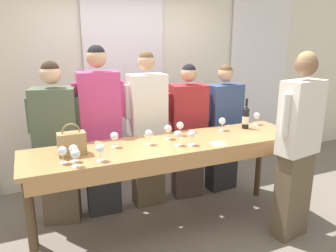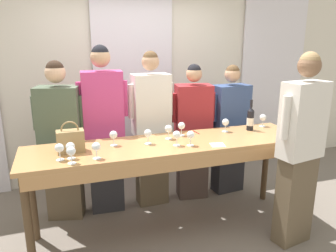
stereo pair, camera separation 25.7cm
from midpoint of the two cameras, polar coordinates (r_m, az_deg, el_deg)
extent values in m
plane|color=#70665B|center=(3.63, 2.49, -17.50)|extent=(18.00, 18.00, 0.00)
cube|color=silver|center=(4.61, -4.55, 8.15)|extent=(12.00, 0.06, 2.80)
cube|color=white|center=(4.55, -4.33, 7.36)|extent=(1.09, 0.03, 2.69)
cube|color=white|center=(5.55, 18.93, 8.00)|extent=(1.09, 0.03, 2.69)
cube|color=#B27F4C|center=(3.22, 2.68, -3.25)|extent=(2.80, 0.68, 0.04)
cube|color=#B27F4C|center=(2.97, 4.97, -6.60)|extent=(2.69, 0.03, 0.12)
cylinder|color=#4C3823|center=(2.99, -20.82, -16.03)|extent=(0.07, 0.07, 0.92)
cylinder|color=#4C3823|center=(3.86, 23.04, -8.96)|extent=(0.07, 0.07, 0.92)
cylinder|color=#4C3823|center=(3.46, -20.60, -11.56)|extent=(0.07, 0.07, 0.92)
cylinder|color=#4C3823|center=(4.23, 18.29, -6.36)|extent=(0.07, 0.07, 0.92)
cylinder|color=black|center=(3.76, 16.05, 0.90)|extent=(0.07, 0.07, 0.22)
cone|color=black|center=(3.73, 16.19, 2.83)|extent=(0.07, 0.07, 0.04)
cylinder|color=black|center=(3.72, 16.26, 3.77)|extent=(0.03, 0.03, 0.08)
cylinder|color=white|center=(3.76, 16.04, 0.74)|extent=(0.08, 0.08, 0.09)
cube|color=#997A4C|center=(3.01, -14.28, -2.62)|extent=(0.24, 0.13, 0.20)
torus|color=#997A4C|center=(2.98, -14.41, -0.66)|extent=(0.16, 0.01, 0.16)
cylinder|color=white|center=(3.65, 11.90, -0.96)|extent=(0.07, 0.07, 0.00)
cylinder|color=white|center=(3.64, 11.93, -0.39)|extent=(0.01, 0.01, 0.07)
sphere|color=white|center=(3.63, 11.99, 0.64)|extent=(0.08, 0.08, 0.08)
sphere|color=maroon|center=(3.63, 11.98, 0.50)|extent=(0.05, 0.05, 0.05)
cylinder|color=white|center=(2.87, -15.83, -5.72)|extent=(0.07, 0.07, 0.00)
cylinder|color=white|center=(2.86, -15.88, -5.02)|extent=(0.01, 0.01, 0.07)
sphere|color=white|center=(2.83, -15.98, -3.73)|extent=(0.08, 0.08, 0.08)
cylinder|color=white|center=(3.17, -1.17, -3.12)|extent=(0.07, 0.07, 0.00)
cylinder|color=white|center=(3.16, -1.18, -2.47)|extent=(0.01, 0.01, 0.07)
sphere|color=white|center=(3.14, -1.18, -1.29)|extent=(0.08, 0.08, 0.08)
cylinder|color=white|center=(2.77, -13.85, -6.35)|extent=(0.07, 0.07, 0.00)
cylinder|color=white|center=(2.76, -13.90, -5.62)|extent=(0.01, 0.01, 0.07)
sphere|color=white|center=(2.73, -13.99, -4.29)|extent=(0.08, 0.08, 0.08)
sphere|color=maroon|center=(2.74, -13.98, -4.48)|extent=(0.05, 0.05, 0.05)
cylinder|color=white|center=(3.45, 4.48, -1.65)|extent=(0.07, 0.07, 0.00)
cylinder|color=white|center=(3.44, 4.50, -1.05)|extent=(0.01, 0.01, 0.07)
sphere|color=white|center=(3.42, 4.52, 0.04)|extent=(0.08, 0.08, 0.08)
sphere|color=maroon|center=(3.42, 4.52, -0.11)|extent=(0.05, 0.05, 0.05)
cylinder|color=white|center=(2.88, -14.06, -5.52)|extent=(0.07, 0.07, 0.00)
cylinder|color=white|center=(2.87, -14.11, -4.82)|extent=(0.01, 0.01, 0.07)
sphere|color=white|center=(2.84, -14.20, -3.53)|extent=(0.08, 0.08, 0.08)
cylinder|color=white|center=(3.15, -7.11, -3.39)|extent=(0.07, 0.07, 0.00)
cylinder|color=white|center=(3.13, -7.13, -2.73)|extent=(0.01, 0.01, 0.07)
sphere|color=white|center=(3.11, -7.18, -1.55)|extent=(0.08, 0.08, 0.08)
cylinder|color=white|center=(3.13, 3.86, -3.41)|extent=(0.07, 0.07, 0.00)
cylinder|color=white|center=(3.12, 3.87, -2.75)|extent=(0.01, 0.01, 0.07)
sphere|color=white|center=(3.10, 3.90, -1.55)|extent=(0.08, 0.08, 0.08)
cylinder|color=white|center=(3.98, 17.89, -0.07)|extent=(0.07, 0.07, 0.00)
cylinder|color=white|center=(3.97, 17.93, 0.46)|extent=(0.01, 0.01, 0.07)
sphere|color=white|center=(3.95, 18.01, 1.41)|extent=(0.08, 0.08, 0.08)
cylinder|color=white|center=(3.33, 2.30, -2.24)|extent=(0.07, 0.07, 0.00)
cylinder|color=white|center=(3.32, 2.31, -1.62)|extent=(0.01, 0.01, 0.07)
sphere|color=white|center=(3.30, 2.32, -0.49)|extent=(0.08, 0.08, 0.08)
cylinder|color=white|center=(2.83, -9.75, -5.61)|extent=(0.07, 0.07, 0.00)
cylinder|color=white|center=(2.82, -9.79, -4.90)|extent=(0.01, 0.01, 0.07)
sphere|color=white|center=(2.80, -9.85, -3.59)|extent=(0.08, 0.08, 0.08)
sphere|color=maroon|center=(2.80, -9.84, -3.78)|extent=(0.05, 0.05, 0.05)
cylinder|color=white|center=(3.14, 6.27, -3.40)|extent=(0.07, 0.07, 0.00)
cylinder|color=white|center=(3.13, 6.29, -2.75)|extent=(0.01, 0.01, 0.07)
sphere|color=white|center=(3.11, 6.32, -1.56)|extent=(0.08, 0.08, 0.08)
sphere|color=maroon|center=(3.11, 6.32, -1.72)|extent=(0.05, 0.05, 0.05)
cube|color=white|center=(3.19, 10.93, -3.30)|extent=(0.15, 0.15, 0.00)
cylinder|color=maroon|center=(3.57, 6.97, -1.11)|extent=(0.02, 0.14, 0.01)
cube|color=brown|center=(3.81, -15.67, -9.39)|extent=(0.42, 0.32, 0.82)
cube|color=#4C5B47|center=(3.58, -16.51, 1.44)|extent=(0.49, 0.37, 0.65)
sphere|color=#DBAD89|center=(3.50, -17.08, 8.83)|extent=(0.21, 0.21, 0.21)
sphere|color=#332319|center=(3.50, -17.13, 9.41)|extent=(0.18, 0.18, 0.18)
cylinder|color=#4C5B47|center=(3.52, -12.77, 2.30)|extent=(0.09, 0.09, 0.36)
cylinder|color=#4C5B47|center=(3.62, -20.26, 2.09)|extent=(0.09, 0.09, 0.36)
cube|color=#28282D|center=(3.84, -8.78, -8.16)|extent=(0.38, 0.23, 0.90)
cube|color=#C63D7A|center=(3.60, -9.30, 3.75)|extent=(0.45, 0.27, 0.71)
sphere|color=tan|center=(3.53, -9.65, 11.71)|extent=(0.21, 0.21, 0.21)
sphere|color=black|center=(3.53, -9.67, 12.31)|extent=(0.19, 0.19, 0.19)
cylinder|color=#C63D7A|center=(3.62, -5.57, 4.80)|extent=(0.07, 0.07, 0.39)
cylinder|color=#C63D7A|center=(3.57, -13.14, 4.35)|extent=(0.07, 0.07, 0.39)
cube|color=brown|center=(3.96, -0.96, -7.43)|extent=(0.36, 0.22, 0.87)
cube|color=silver|center=(3.73, -1.01, 3.74)|extent=(0.43, 0.26, 0.69)
sphere|color=tan|center=(3.66, -1.05, 11.12)|extent=(0.20, 0.20, 0.20)
sphere|color=brown|center=(3.66, -1.05, 11.65)|extent=(0.17, 0.17, 0.17)
cylinder|color=silver|center=(3.80, 2.27, 4.75)|extent=(0.07, 0.07, 0.38)
cylinder|color=silver|center=(3.65, -4.43, 4.28)|extent=(0.07, 0.07, 0.38)
cube|color=#473833|center=(4.15, 6.01, -7.01)|extent=(0.39, 0.29, 0.79)
cube|color=maroon|center=(3.94, 6.30, 2.60)|extent=(0.46, 0.34, 0.63)
sphere|color=tan|center=(3.87, 6.49, 8.99)|extent=(0.19, 0.19, 0.19)
sphere|color=black|center=(3.87, 6.50, 9.47)|extent=(0.17, 0.17, 0.17)
cylinder|color=maroon|center=(4.00, 9.52, 3.36)|extent=(0.08, 0.08, 0.35)
cylinder|color=maroon|center=(3.88, 3.01, 3.17)|extent=(0.08, 0.08, 0.35)
cube|color=#28282D|center=(4.38, 12.08, -6.17)|extent=(0.40, 0.24, 0.78)
cube|color=#334775|center=(4.18, 12.60, 2.78)|extent=(0.47, 0.28, 0.62)
sphere|color=tan|center=(4.11, 12.95, 8.73)|extent=(0.19, 0.19, 0.19)
sphere|color=brown|center=(4.11, 12.98, 9.20)|extent=(0.17, 0.17, 0.17)
cylinder|color=#334775|center=(4.32, 15.26, 3.63)|extent=(0.08, 0.08, 0.34)
cylinder|color=#334775|center=(4.03, 9.82, 3.14)|extent=(0.08, 0.08, 0.34)
cube|color=brown|center=(3.51, 23.18, -11.78)|extent=(0.38, 0.24, 0.88)
cube|color=silver|center=(3.24, 24.62, 0.87)|extent=(0.45, 0.28, 0.70)
sphere|color=brown|center=(3.17, 25.59, 9.43)|extent=(0.20, 0.20, 0.20)
sphere|color=#93754C|center=(3.17, 25.67, 10.06)|extent=(0.18, 0.18, 0.18)
cylinder|color=silver|center=(3.05, 22.11, 1.33)|extent=(0.08, 0.08, 0.39)
cylinder|color=silver|center=(3.42, 27.05, 2.16)|extent=(0.08, 0.08, 0.39)
camera|label=1|loc=(0.13, -87.73, 0.62)|focal=35.00mm
camera|label=2|loc=(0.13, 92.27, -0.62)|focal=35.00mm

